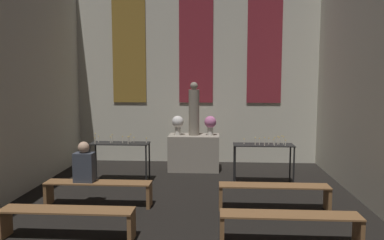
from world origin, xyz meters
TOP-DOWN VIEW (x-y plane):
  - wall_back at (0.00, 10.01)m, footprint 6.94×0.16m
  - altar at (0.00, 8.99)m, footprint 1.29×0.74m
  - statue at (0.00, 8.99)m, footprint 0.27×0.27m
  - flower_vase_left at (-0.42, 8.99)m, footprint 0.30×0.30m
  - flower_vase_right at (0.42, 8.99)m, footprint 0.30×0.30m
  - candle_rack_left at (-1.62, 7.77)m, footprint 1.33×0.47m
  - candle_rack_right at (1.63, 7.76)m, footprint 1.33×0.47m
  - pew_third_left at (-1.61, 4.64)m, footprint 1.96×0.36m
  - pew_third_right at (1.61, 4.64)m, footprint 1.96×0.36m
  - pew_back_left at (-1.61, 6.10)m, footprint 1.96×0.36m
  - pew_back_right at (1.61, 6.10)m, footprint 1.96×0.36m
  - person_seated at (-1.86, 6.10)m, footprint 0.36×0.24m

SIDE VIEW (x-z plane):
  - pew_third_left at x=-1.61m, z-range 0.10..0.56m
  - pew_third_right at x=1.61m, z-range 0.10..0.56m
  - pew_back_left at x=-1.61m, z-range 0.10..0.56m
  - pew_back_right at x=1.61m, z-range 0.10..0.56m
  - altar at x=0.00m, z-range 0.00..0.91m
  - candle_rack_left at x=-1.62m, z-range 0.23..1.33m
  - candle_rack_right at x=1.63m, z-range 0.23..1.33m
  - person_seated at x=-1.86m, z-range 0.41..1.16m
  - flower_vase_left at x=-0.42m, z-range 0.97..1.47m
  - flower_vase_right at x=0.42m, z-range 0.97..1.47m
  - statue at x=0.00m, z-range 0.87..2.23m
  - wall_back at x=0.00m, z-range 0.03..5.32m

